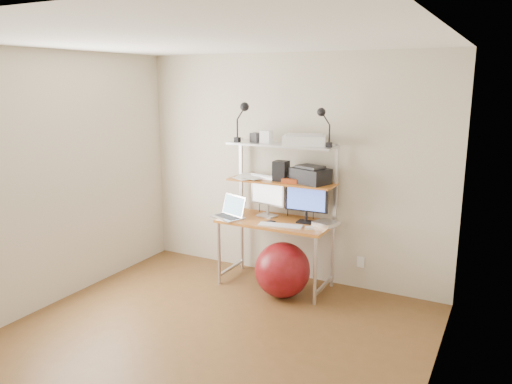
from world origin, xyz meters
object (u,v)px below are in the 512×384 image
(monitor_black, at_px, (306,201))
(laptop, at_px, (231,213))
(printer, at_px, (310,175))
(monitor_silver, at_px, (268,193))
(exercise_ball, at_px, (282,270))

(monitor_black, distance_m, laptop, 0.85)
(laptop, bearing_deg, printer, 39.18)
(monitor_silver, distance_m, printer, 0.53)
(monitor_silver, xyz_separation_m, printer, (0.48, 0.03, 0.23))
(monitor_black, height_order, exercise_ball, monitor_black)
(monitor_black, relative_size, laptop, 1.11)
(exercise_ball, bearing_deg, monitor_black, 67.63)
(monitor_black, height_order, printer, printer)
(monitor_black, height_order, laptop, monitor_black)
(monitor_silver, distance_m, exercise_ball, 0.87)
(monitor_black, bearing_deg, monitor_silver, 173.04)
(monitor_silver, height_order, monitor_black, monitor_silver)
(laptop, xyz_separation_m, exercise_ball, (0.68, -0.11, -0.50))
(printer, xyz_separation_m, exercise_ball, (-0.13, -0.37, -0.95))
(exercise_ball, bearing_deg, printer, 70.34)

